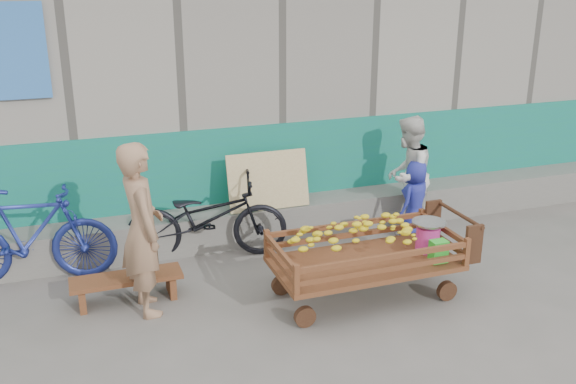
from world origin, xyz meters
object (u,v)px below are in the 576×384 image
object	(u,v)px
bench	(127,283)
child	(415,200)
bicycle_dark	(207,218)
banana_cart	(362,245)
bicycle_blue	(30,236)
vendor_man	(142,229)
woman	(407,175)

from	to	relation	value
bench	child	size ratio (longest dim) A/B	1.11
child	bicycle_dark	xyz separation A→B (m)	(-2.56, 0.31, -0.01)
banana_cart	bicycle_blue	world-z (taller)	bicycle_blue
vendor_man	bench	bearing A→B (deg)	29.21
vendor_man	bicycle_dark	distance (m)	1.38
woman	bicycle_dark	size ratio (longest dim) A/B	0.81
banana_cart	vendor_man	world-z (taller)	vendor_man
banana_cart	bicycle_dark	distance (m)	1.97
vendor_man	child	size ratio (longest dim) A/B	1.72
woman	bicycle_dark	bearing A→B (deg)	-45.33
vendor_man	woman	bearing A→B (deg)	-80.45
bench	vendor_man	size ratio (longest dim) A/B	0.65
bench	woman	xyz separation A→B (m)	(3.58, 0.70, 0.55)
vendor_man	bicycle_dark	world-z (taller)	vendor_man
bicycle_blue	child	bearing A→B (deg)	-85.69
banana_cart	vendor_man	size ratio (longest dim) A/B	1.19
banana_cart	child	size ratio (longest dim) A/B	2.04
bench	vendor_man	xyz separation A→B (m)	(0.17, -0.24, 0.66)
banana_cart	bench	world-z (taller)	banana_cart
child	bicycle_dark	size ratio (longest dim) A/B	0.54
banana_cart	bicycle_blue	xyz separation A→B (m)	(-3.16, 1.52, -0.05)
bicycle_blue	vendor_man	bearing A→B (deg)	-125.62
woman	bicycle_blue	world-z (taller)	woman
woman	child	world-z (taller)	woman
bench	vendor_man	distance (m)	0.72
banana_cart	child	bearing A→B (deg)	42.67
bicycle_blue	woman	bearing A→B (deg)	-82.87
bench	woman	bearing A→B (deg)	10.99
vendor_man	bicycle_dark	size ratio (longest dim) A/B	0.93
bicycle_blue	banana_cart	bearing A→B (deg)	-107.45
vendor_man	child	bearing A→B (deg)	-83.95
vendor_man	woman	world-z (taller)	vendor_man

